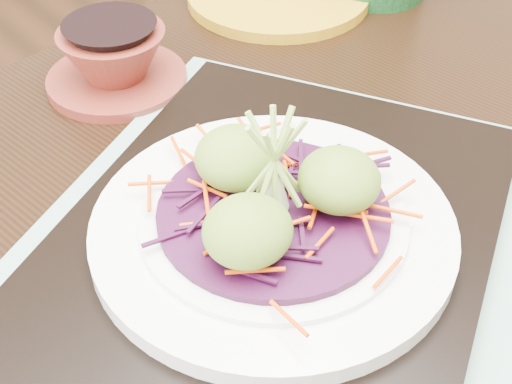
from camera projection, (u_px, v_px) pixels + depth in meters
dining_table at (233, 325)px, 0.61m from camera, size 1.20×0.89×0.69m
placemat at (272, 254)px, 0.54m from camera, size 0.60×0.55×0.00m
serving_tray at (273, 244)px, 0.54m from camera, size 0.51×0.47×0.02m
white_plate at (273, 226)px, 0.52m from camera, size 0.27×0.27×0.02m
cabbage_bed at (273, 213)px, 0.52m from camera, size 0.17×0.17×0.01m
carrot_julienne at (273, 204)px, 0.51m from camera, size 0.21×0.21×0.01m
guacamole_scoops at (274, 188)px, 0.50m from camera, size 0.15×0.13×0.05m
scallion_garnish at (274, 165)px, 0.49m from camera, size 0.06×0.06×0.09m
terracotta_bowl_set at (115, 61)px, 0.71m from camera, size 0.16×0.16×0.06m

